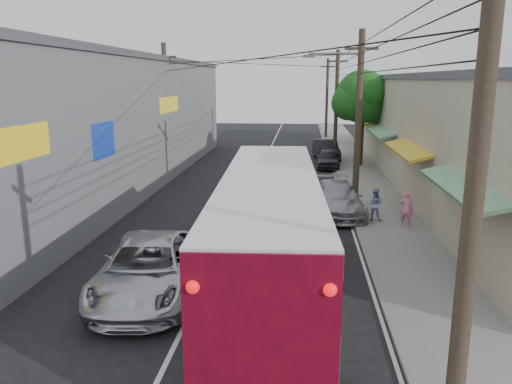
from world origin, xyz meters
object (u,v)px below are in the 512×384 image
coach_bus (270,234)px  pedestrian_near (406,209)px  parked_suv (337,199)px  pedestrian_far (375,204)px  jeepney (149,268)px  parked_car_mid (328,159)px  parked_car_far (326,150)px

coach_bus → pedestrian_near: (5.07, 6.83, -0.93)m
parked_suv → pedestrian_far: (1.46, -1.26, 0.10)m
jeepney → parked_car_mid: (6.00, 21.33, -0.15)m
coach_bus → pedestrian_near: bearing=50.9°
parked_car_mid → pedestrian_far: pedestrian_far is taller
parked_car_mid → parked_suv: bearing=-88.8°
jeepney → parked_car_mid: jeepney is taller
parked_car_far → pedestrian_far: size_ratio=3.27×
coach_bus → pedestrian_near: 8.55m
parked_car_mid → parked_car_far: 3.51m
parked_car_mid → pedestrian_near: 14.46m
parked_suv → coach_bus: bearing=-111.3°
coach_bus → parked_car_far: coach_bus is taller
pedestrian_far → pedestrian_near: bearing=159.8°
jeepney → coach_bus: bearing=-0.9°
jeepney → pedestrian_near: (8.44, 7.08, 0.08)m
pedestrian_near → pedestrian_far: pedestrian_near is taller
jeepney → parked_suv: 10.86m
coach_bus → parked_car_mid: size_ratio=3.24×
jeepney → parked_suv: (5.83, 9.16, -0.07)m
coach_bus → jeepney: 3.53m
jeepney → parked_suv: bearing=52.2°
pedestrian_far → jeepney: bearing=62.5°
parked_car_mid → pedestrian_near: (2.44, -14.25, 0.22)m
parked_car_far → parked_car_mid: bearing=-95.7°
parked_car_far → pedestrian_far: pedestrian_far is taller
jeepney → pedestrian_far: (7.29, 7.90, 0.03)m
parked_car_mid → pedestrian_far: size_ratio=2.68×
pedestrian_far → coach_bus: bearing=78.1°
pedestrian_far → parked_car_mid: bearing=-69.3°
parked_car_mid → pedestrian_far: 13.49m
pedestrian_near → pedestrian_far: (-1.14, 0.82, -0.04)m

